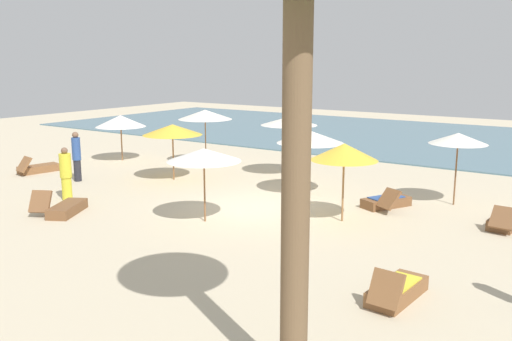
% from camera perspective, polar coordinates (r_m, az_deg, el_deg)
% --- Properties ---
extents(ground_plane, '(60.00, 60.00, 0.00)m').
position_cam_1_polar(ground_plane, '(16.46, 0.56, -3.86)').
color(ground_plane, beige).
extents(ocean_water, '(48.00, 16.00, 0.06)m').
position_cam_1_polar(ocean_water, '(31.74, 18.04, 3.04)').
color(ocean_water, slate).
rests_on(ocean_water, ground_plane).
extents(umbrella_0, '(2.16, 2.16, 2.08)m').
position_cam_1_polar(umbrella_0, '(17.87, 5.60, 3.44)').
color(umbrella_0, brown).
rests_on(umbrella_0, ground_plane).
extents(umbrella_1, '(2.11, 2.11, 2.24)m').
position_cam_1_polar(umbrella_1, '(20.67, 3.42, 5.10)').
color(umbrella_1, brown).
rests_on(umbrella_1, ground_plane).
extents(umbrella_2, '(2.24, 2.24, 2.27)m').
position_cam_1_polar(umbrella_2, '(23.13, -5.25, 5.75)').
color(umbrella_2, brown).
rests_on(umbrella_2, ground_plane).
extents(umbrella_3, '(1.99, 1.99, 2.01)m').
position_cam_1_polar(umbrella_3, '(14.79, -5.38, 1.61)').
color(umbrella_3, brown).
rests_on(umbrella_3, ground_plane).
extents(umbrella_4, '(2.14, 2.14, 2.03)m').
position_cam_1_polar(umbrella_4, '(20.20, -8.58, 4.17)').
color(umbrella_4, brown).
rests_on(umbrella_4, ground_plane).
extents(umbrella_6, '(1.70, 1.70, 2.19)m').
position_cam_1_polar(umbrella_6, '(17.47, 20.07, 3.10)').
color(umbrella_6, brown).
rests_on(umbrella_6, ground_plane).
extents(umbrella_7, '(2.14, 2.14, 1.96)m').
position_cam_1_polar(umbrella_7, '(24.58, -13.75, 4.96)').
color(umbrella_7, brown).
rests_on(umbrella_7, ground_plane).
extents(umbrella_8, '(1.81, 1.81, 2.14)m').
position_cam_1_polar(umbrella_8, '(14.91, 9.05, 1.90)').
color(umbrella_8, olive).
rests_on(umbrella_8, ground_plane).
extents(lounger_0, '(0.85, 1.75, 0.71)m').
position_cam_1_polar(lounger_0, '(23.11, -21.54, 0.22)').
color(lounger_0, brown).
rests_on(lounger_0, ground_plane).
extents(lounger_1, '(1.28, 1.77, 0.69)m').
position_cam_1_polar(lounger_1, '(16.91, 13.24, -3.14)').
color(lounger_1, brown).
rests_on(lounger_1, ground_plane).
extents(lounger_2, '(0.70, 1.67, 0.75)m').
position_cam_1_polar(lounger_2, '(10.67, 14.20, -11.88)').
color(lounger_2, brown).
rests_on(lounger_2, ground_plane).
extents(lounger_3, '(1.30, 1.73, 0.73)m').
position_cam_1_polar(lounger_3, '(16.70, -19.08, -3.67)').
color(lounger_3, brown).
rests_on(lounger_3, ground_plane).
extents(lounger_4, '(0.70, 1.74, 0.67)m').
position_cam_1_polar(lounger_4, '(15.96, 24.26, -4.76)').
color(lounger_4, brown).
rests_on(lounger_4, ground_plane).
extents(person_0, '(0.43, 0.43, 1.79)m').
position_cam_1_polar(person_0, '(20.88, -17.95, 1.43)').
color(person_0, '#26262D').
rests_on(person_0, ground_plane).
extents(person_2, '(0.50, 0.50, 1.66)m').
position_cam_1_polar(person_2, '(18.20, -18.95, -0.33)').
color(person_2, yellow).
rests_on(person_2, ground_plane).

